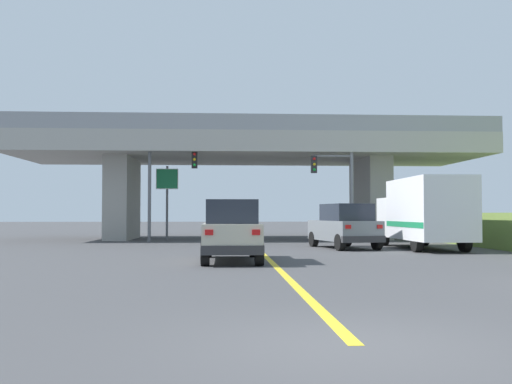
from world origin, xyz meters
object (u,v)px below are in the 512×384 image
at_px(suv_crossing, 345,226).
at_px(box_truck, 424,212).
at_px(highway_sign, 167,187).
at_px(suv_lead, 231,231).
at_px(traffic_signal_farside, 165,177).
at_px(traffic_signal_nearside, 338,180).

bearing_deg(suv_crossing, box_truck, -23.31).
bearing_deg(highway_sign, suv_lead, -77.33).
height_order(suv_crossing, traffic_signal_farside, traffic_signal_farside).
relative_size(box_truck, highway_sign, 1.64).
distance_m(traffic_signal_farside, highway_sign, 2.78).
distance_m(suv_crossing, traffic_signal_nearside, 6.56).
relative_size(suv_lead, box_truck, 0.65).
xyz_separation_m(traffic_signal_nearside, highway_sign, (-9.77, 3.03, -0.24)).
relative_size(suv_crossing, box_truck, 0.65).
distance_m(box_truck, traffic_signal_nearside, 7.44).
relative_size(suv_crossing, traffic_signal_nearside, 0.86).
xyz_separation_m(suv_lead, traffic_signal_nearside, (6.16, 13.05, 2.42)).
bearing_deg(traffic_signal_nearside, highway_sign, 162.78).
xyz_separation_m(suv_lead, traffic_signal_farside, (-3.46, 13.33, 2.62)).
relative_size(suv_lead, traffic_signal_nearside, 0.86).
bearing_deg(suv_lead, traffic_signal_nearside, 64.74).
bearing_deg(suv_lead, box_truck, 35.93).
height_order(suv_crossing, highway_sign, highway_sign).
height_order(traffic_signal_nearside, highway_sign, traffic_signal_nearside).
bearing_deg(traffic_signal_farside, highway_sign, 93.17).
xyz_separation_m(box_truck, traffic_signal_nearside, (-2.50, 6.77, 1.80)).
height_order(suv_lead, traffic_signal_farside, traffic_signal_farside).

